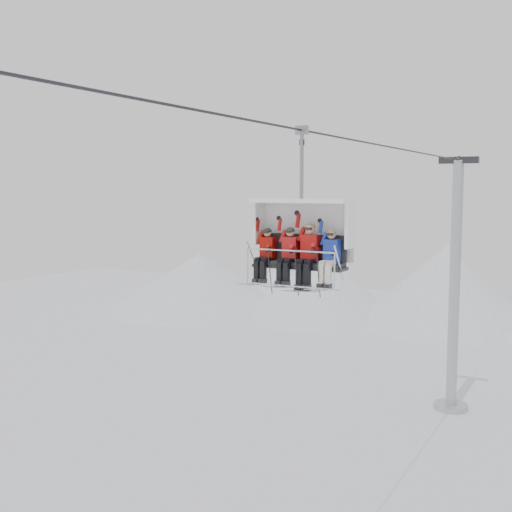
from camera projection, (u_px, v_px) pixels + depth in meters
The scene contains 8 objects.
ridgeline at pixel (484, 299), 52.53m from camera, with size 72.00×21.00×7.00m.
lift_tower_right at pixel (454, 303), 33.95m from camera, with size 2.00×1.80×13.48m.
haul_cable at pixel (256, 121), 13.93m from camera, with size 0.06×0.06×50.00m, color #29292E.
chairlift_carrier at pixel (303, 233), 16.43m from camera, with size 2.60×1.17×3.98m.
skier_far_left at pixel (266, 253), 16.64m from camera, with size 0.38×1.69×1.52m.
skier_center_left at pixel (289, 254), 16.33m from camera, with size 0.39×1.69×1.58m.
skier_center_right at pixel (309, 253), 16.07m from camera, with size 0.45×1.69×1.75m.
skier_far_right at pixel (330, 256), 15.79m from camera, with size 0.38×1.69×1.53m.
Camera 1 is at (6.76, -12.44, 11.85)m, focal length 45.00 mm.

